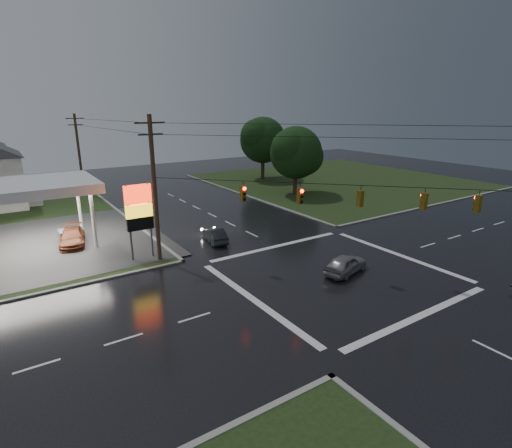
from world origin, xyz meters
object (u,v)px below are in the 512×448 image
tree_ne_near (297,153)px  tree_ne_far (264,140)px  utility_pole_nw (155,188)px  utility_pole_n (79,153)px  pylon_sign (139,209)px  car_crossing (345,264)px  car_north (215,235)px  car_pump (72,237)px

tree_ne_near → tree_ne_far: (3.01, 12.00, 0.62)m
utility_pole_nw → utility_pole_n: bearing=90.0°
pylon_sign → utility_pole_n: 27.56m
utility_pole_nw → car_crossing: 15.01m
utility_pole_n → car_crossing: size_ratio=2.64×
utility_pole_n → car_north: (5.62, -27.04, -4.84)m
car_crossing → car_pump: car_pump is taller
car_pump → tree_ne_far: bearing=39.9°
car_crossing → tree_ne_far: bearing=-40.5°
tree_ne_near → car_pump: 29.49m
utility_pole_n → car_north: 28.03m
tree_ne_near → car_crossing: tree_ne_near is taller
pylon_sign → car_pump: pylon_sign is taller
tree_ne_near → car_crossing: bearing=-121.1°
tree_ne_near → car_crossing: size_ratio=2.25×
car_north → car_pump: 12.21m
utility_pole_n → car_pump: utility_pole_n is taller
pylon_sign → tree_ne_near: size_ratio=0.67×
utility_pole_nw → tree_ne_near: utility_pole_nw is taller
pylon_sign → car_crossing: (11.27, -10.72, -3.33)m
car_pump → pylon_sign: bearing=-46.6°
tree_ne_near → car_north: bearing=-148.5°
utility_pole_n → car_north: bearing=-78.3°
car_crossing → car_pump: bearing=26.7°
car_north → utility_pole_nw: bearing=25.2°
utility_pole_nw → tree_ne_far: 36.20m
pylon_sign → utility_pole_n: size_ratio=0.57×
car_crossing → utility_pole_nw: bearing=31.7°
tree_ne_far → car_north: tree_ne_far is taller
tree_ne_far → car_north: bearing=-132.4°
utility_pole_nw → utility_pole_n: size_ratio=1.05×
utility_pole_n → tree_ne_far: 26.96m
car_pump → car_north: bearing=-17.9°
utility_pole_nw → utility_pole_n: (0.00, 28.50, -0.25)m
pylon_sign → utility_pole_nw: utility_pole_nw is taller
pylon_sign → tree_ne_far: bearing=40.4°
pylon_sign → utility_pole_nw: (1.00, -1.00, 1.71)m
utility_pole_n → car_crossing: utility_pole_n is taller
car_north → car_pump: (-10.63, 6.02, 0.07)m
pylon_sign → tree_ne_near: 27.23m
tree_ne_far → pylon_sign: bearing=-139.6°
tree_ne_far → car_crossing: (-16.38, -34.21, -5.50)m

